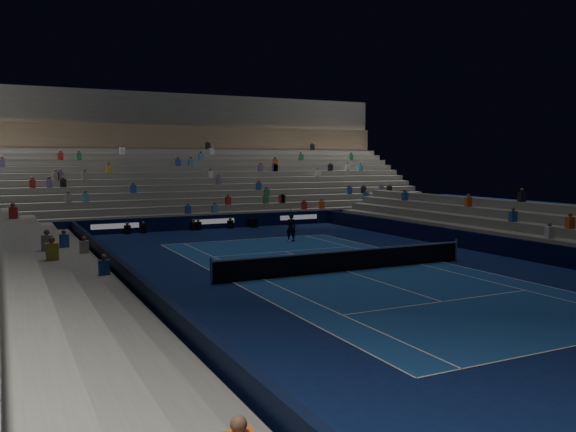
{
  "coord_description": "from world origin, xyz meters",
  "views": [
    {
      "loc": [
        -13.91,
        -22.35,
        5.01
      ],
      "look_at": [
        0.0,
        6.0,
        2.0
      ],
      "focal_mm": 36.69,
      "sensor_mm": 36.0,
      "label": 1
    }
  ],
  "objects": [
    {
      "name": "ground",
      "position": [
        0.0,
        0.0,
        0.0
      ],
      "size": [
        90.0,
        90.0,
        0.0
      ],
      "primitive_type": "plane",
      "color": "#0B1947",
      "rests_on": "ground"
    },
    {
      "name": "court_surface",
      "position": [
        0.0,
        0.0,
        0.01
      ],
      "size": [
        10.97,
        23.77,
        0.01
      ],
      "primitive_type": "cube",
      "color": "navy",
      "rests_on": "ground"
    },
    {
      "name": "sponsor_barrier_far",
      "position": [
        0.0,
        18.5,
        0.5
      ],
      "size": [
        44.0,
        0.25,
        1.0
      ],
      "primitive_type": "cube",
      "color": "black",
      "rests_on": "ground"
    },
    {
      "name": "sponsor_barrier_east",
      "position": [
        9.7,
        0.0,
        0.5
      ],
      "size": [
        0.25,
        37.0,
        1.0
      ],
      "primitive_type": "cube",
      "color": "black",
      "rests_on": "ground"
    },
    {
      "name": "sponsor_barrier_west",
      "position": [
        -9.7,
        0.0,
        0.5
      ],
      "size": [
        0.25,
        37.0,
        1.0
      ],
      "primitive_type": "cube",
      "color": "black",
      "rests_on": "ground"
    },
    {
      "name": "grandstand_main",
      "position": [
        0.0,
        27.9,
        3.38
      ],
      "size": [
        44.0,
        15.2,
        11.2
      ],
      "color": "slate",
      "rests_on": "ground"
    },
    {
      "name": "grandstand_east",
      "position": [
        13.17,
        0.0,
        0.92
      ],
      "size": [
        5.0,
        37.0,
        2.5
      ],
      "color": "slate",
      "rests_on": "ground"
    },
    {
      "name": "grandstand_west",
      "position": [
        -13.17,
        0.0,
        0.92
      ],
      "size": [
        5.0,
        37.0,
        2.5
      ],
      "color": "slate",
      "rests_on": "ground"
    },
    {
      "name": "tennis_net",
      "position": [
        0.0,
        0.0,
        0.5
      ],
      "size": [
        12.9,
        0.1,
        1.1
      ],
      "color": "#B2B2B7",
      "rests_on": "ground"
    },
    {
      "name": "tennis_player",
      "position": [
        2.09,
        9.85,
        0.87
      ],
      "size": [
        0.72,
        0.56,
        1.74
      ],
      "primitive_type": "imported",
      "rotation": [
        0.0,
        0.0,
        2.89
      ],
      "color": "black",
      "rests_on": "ground"
    },
    {
      "name": "broadcast_camera",
      "position": [
        2.94,
        17.93,
        0.35
      ],
      "size": [
        0.72,
        1.07,
        0.68
      ],
      "color": "black",
      "rests_on": "ground"
    }
  ]
}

